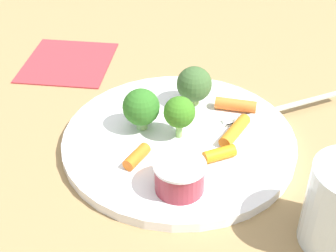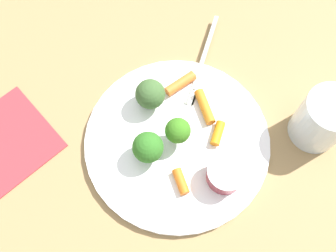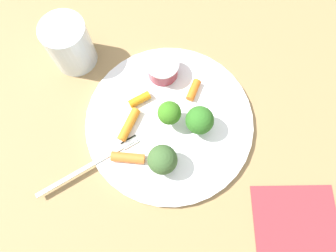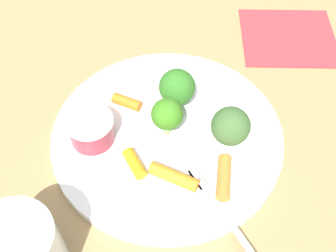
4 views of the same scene
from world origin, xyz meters
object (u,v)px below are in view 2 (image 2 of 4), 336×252
at_px(plate, 177,141).
at_px(drinking_glass, 323,119).
at_px(sauce_cup, 226,174).
at_px(carrot_stick_0, 205,107).
at_px(fork, 203,60).
at_px(napkin, 7,141).
at_px(carrot_stick_2, 181,181).
at_px(carrot_stick_3, 180,83).
at_px(broccoli_floret_1, 178,134).
at_px(broccoli_floret_2, 148,147).
at_px(carrot_stick_1, 218,133).
at_px(broccoli_floret_0, 150,94).

xyz_separation_m(plate, drinking_glass, (-0.18, -0.09, 0.04)).
bearing_deg(sauce_cup, carrot_stick_0, -55.79).
bearing_deg(fork, napkin, 46.08).
relative_size(carrot_stick_2, carrot_stick_3, 0.70).
bearing_deg(carrot_stick_2, broccoli_floret_1, -64.98).
bearing_deg(broccoli_floret_2, carrot_stick_2, 158.93).
distance_m(sauce_cup, broccoli_floret_2, 0.11).
bearing_deg(fork, sauce_cup, 118.63).
distance_m(plate, carrot_stick_3, 0.09).
bearing_deg(sauce_cup, drinking_glass, -129.78).
relative_size(plate, fork, 1.57).
bearing_deg(carrot_stick_1, broccoli_floret_2, 38.41).
bearing_deg(carrot_stick_1, broccoli_floret_0, -6.37).
xyz_separation_m(broccoli_floret_0, carrot_stick_3, (-0.03, -0.04, -0.02)).
height_order(broccoli_floret_1, broccoli_floret_2, same).
xyz_separation_m(carrot_stick_1, fork, (0.06, -0.11, -0.01)).
bearing_deg(fork, carrot_stick_1, 119.28).
distance_m(sauce_cup, broccoli_floret_0, 0.16).
relative_size(plate, napkin, 2.02).
height_order(broccoli_floret_1, napkin, broccoli_floret_1).
distance_m(broccoli_floret_0, carrot_stick_2, 0.13).
bearing_deg(plate, carrot_stick_2, 115.32).
bearing_deg(napkin, drinking_glass, -156.17).
relative_size(sauce_cup, carrot_stick_0, 0.97).
xyz_separation_m(plate, carrot_stick_2, (-0.03, 0.06, 0.01)).
bearing_deg(sauce_cup, broccoli_floret_1, -17.42).
distance_m(plate, broccoli_floret_0, 0.08).
relative_size(carrot_stick_1, napkin, 0.27).
distance_m(carrot_stick_0, carrot_stick_3, 0.05).
relative_size(carrot_stick_0, napkin, 0.41).
height_order(carrot_stick_0, carrot_stick_3, same).
xyz_separation_m(drinking_glass, napkin, (0.42, 0.19, -0.04)).
height_order(plate, drinking_glass, drinking_glass).
bearing_deg(carrot_stick_3, sauce_cup, 133.97).
xyz_separation_m(sauce_cup, broccoli_floret_2, (0.11, 0.01, 0.01)).
xyz_separation_m(sauce_cup, carrot_stick_2, (0.05, 0.03, -0.01)).
bearing_deg(drinking_glass, broccoli_floret_1, 28.14).
distance_m(plate, sauce_cup, 0.09).
bearing_deg(broccoli_floret_0, carrot_stick_3, -124.77).
bearing_deg(broccoli_floret_1, broccoli_floret_0, -36.15).
bearing_deg(broccoli_floret_2, drinking_glass, -148.67).
bearing_deg(carrot_stick_1, drinking_glass, -153.73).
xyz_separation_m(carrot_stick_0, carrot_stick_1, (-0.03, 0.03, -0.00)).
relative_size(sauce_cup, carrot_stick_3, 1.05).
bearing_deg(carrot_stick_0, carrot_stick_1, 133.84).
relative_size(broccoli_floret_0, drinking_glass, 0.59).
bearing_deg(napkin, sauce_cup, -168.68).
bearing_deg(fork, broccoli_floret_1, 95.31).
bearing_deg(drinking_glass, broccoli_floret_2, 31.33).
relative_size(sauce_cup, carrot_stick_1, 1.48).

